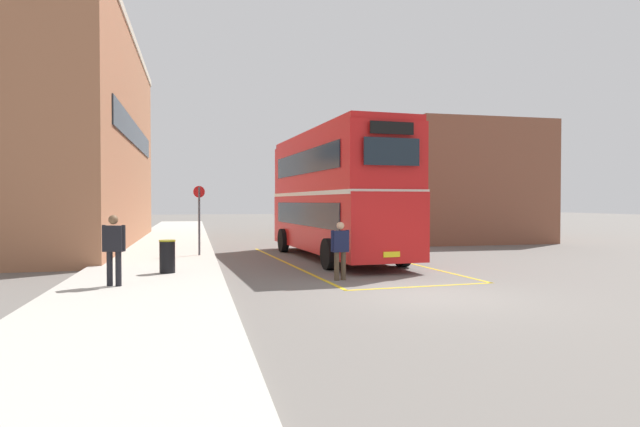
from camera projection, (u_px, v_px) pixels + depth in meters
name	position (u px, v px, depth m)	size (l,w,h in m)	color
ground_plane	(305.00, 246.00, 26.39)	(135.60, 135.60, 0.00)	#66605B
sidewalk_left	(169.00, 243.00, 27.24)	(4.00, 57.60, 0.14)	#B2ADA3
brick_building_left	(59.00, 139.00, 25.82)	(7.03, 20.30, 10.29)	#9E6647
depot_building_right	(430.00, 185.00, 33.90)	(7.47, 15.16, 6.38)	brown
double_decker_bus	(335.00, 192.00, 20.36)	(3.35, 10.27, 4.75)	black
single_deck_bus	(338.00, 210.00, 35.53)	(2.97, 8.15, 3.02)	black
pedestrian_boarding	(340.00, 247.00, 14.76)	(0.54, 0.30, 1.60)	#473828
pedestrian_waiting_near	(114.00, 245.00, 12.83)	(0.55, 0.36, 1.70)	black
litter_bin	(167.00, 256.00, 15.23)	(0.46, 0.46, 0.93)	black
bus_stop_sign	(199.00, 213.00, 20.27)	(0.43, 0.16, 2.61)	#4C4C51
bay_marking_yellow	(351.00, 264.00, 18.58)	(5.05, 12.41, 0.01)	gold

